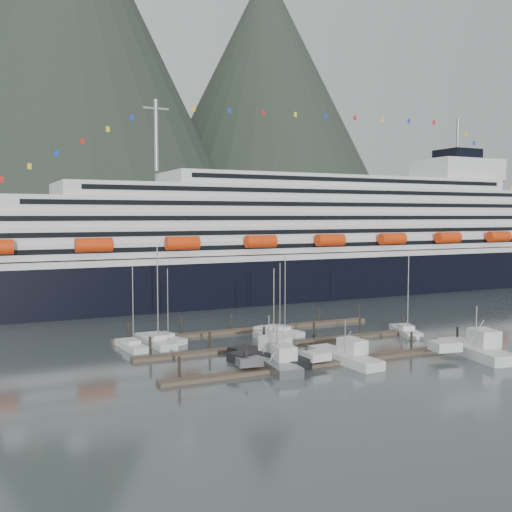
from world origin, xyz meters
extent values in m
plane|color=#465252|center=(0.00, 0.00, 0.00)|extent=(1600.00, 1600.00, 0.00)
cone|color=#212C22|center=(40.00, 560.00, 180.00)|extent=(400.00, 400.00, 420.00)
cone|color=#212C22|center=(300.00, 620.00, 155.00)|extent=(360.00, 360.00, 360.00)
cube|color=black|center=(25.00, 55.00, 4.00)|extent=(210.00, 28.00, 12.00)
cube|color=silver|center=(25.00, 55.00, 10.50)|extent=(205.80, 27.44, 1.50)
cube|color=silver|center=(30.00, 55.00, 13.10)|extent=(185.00, 26.00, 3.20)
cube|color=black|center=(30.00, 41.95, 13.26)|extent=(175.75, 0.20, 1.00)
cube|color=silver|center=(32.00, 55.00, 16.30)|extent=(180.00, 25.00, 3.20)
cube|color=black|center=(32.00, 42.45, 16.46)|extent=(171.00, 0.20, 1.00)
cube|color=silver|center=(34.00, 55.00, 19.50)|extent=(172.00, 24.00, 3.20)
cube|color=black|center=(34.00, 42.95, 19.66)|extent=(163.40, 0.20, 1.00)
cube|color=silver|center=(36.00, 55.00, 22.70)|extent=(160.00, 23.00, 3.20)
cube|color=black|center=(36.00, 43.45, 22.86)|extent=(152.00, 0.20, 1.00)
cube|color=silver|center=(38.00, 55.00, 25.80)|extent=(140.00, 22.00, 3.00)
cube|color=black|center=(38.00, 43.95, 25.95)|extent=(133.00, 0.20, 1.00)
cube|color=silver|center=(40.00, 55.00, 28.80)|extent=(95.00, 20.00, 3.00)
cube|color=black|center=(40.00, 44.95, 28.95)|extent=(90.25, 0.20, 1.00)
cube|color=silver|center=(80.00, 55.00, 33.30)|extent=(22.00, 16.00, 6.00)
cube|color=black|center=(80.00, 55.00, 37.80)|extent=(10.00, 10.00, 3.00)
cylinder|color=gray|center=(-10.00, 55.00, 38.30)|extent=(1.00, 1.00, 16.00)
cylinder|color=gray|center=(80.00, 55.00, 43.30)|extent=(0.80, 0.80, 10.00)
cylinder|color=#EE380C|center=(-27.00, 40.00, 14.50)|extent=(7.00, 2.80, 2.80)
cylinder|color=#EE380C|center=(-9.00, 40.00, 14.50)|extent=(7.00, 2.80, 2.80)
cylinder|color=#EE380C|center=(9.00, 40.00, 14.50)|extent=(7.00, 2.80, 2.80)
cylinder|color=#EE380C|center=(27.00, 40.00, 14.50)|extent=(7.00, 2.80, 2.80)
cylinder|color=#EE380C|center=(45.00, 40.00, 14.50)|extent=(7.00, 2.80, 2.80)
cylinder|color=#EE380C|center=(63.00, 40.00, 14.50)|extent=(7.00, 2.80, 2.80)
cylinder|color=#EE380C|center=(81.00, 40.00, 14.50)|extent=(7.00, 2.80, 2.80)
cube|color=#473A2E|center=(-5.00, -10.00, 0.25)|extent=(48.00, 2.00, 0.50)
cylinder|color=black|center=(-26.00, -8.90, 1.40)|extent=(0.36, 0.36, 3.20)
cylinder|color=black|center=(-17.00, -8.90, 1.40)|extent=(0.36, 0.36, 3.20)
cylinder|color=black|center=(-8.00, -8.90, 1.40)|extent=(0.36, 0.36, 3.20)
cylinder|color=black|center=(1.00, -8.90, 1.40)|extent=(0.36, 0.36, 3.20)
cylinder|color=black|center=(10.00, -8.90, 1.40)|extent=(0.36, 0.36, 3.20)
cylinder|color=black|center=(19.00, -8.90, 1.40)|extent=(0.36, 0.36, 3.20)
cube|color=#473A2E|center=(-5.00, 3.00, 0.25)|extent=(48.00, 2.00, 0.50)
cylinder|color=black|center=(-26.00, 4.10, 1.40)|extent=(0.36, 0.36, 3.20)
cylinder|color=black|center=(-17.00, 4.10, 1.40)|extent=(0.36, 0.36, 3.20)
cylinder|color=black|center=(-8.00, 4.10, 1.40)|extent=(0.36, 0.36, 3.20)
cylinder|color=black|center=(1.00, 4.10, 1.40)|extent=(0.36, 0.36, 3.20)
cylinder|color=black|center=(10.00, 4.10, 1.40)|extent=(0.36, 0.36, 3.20)
cylinder|color=black|center=(19.00, 4.10, 1.40)|extent=(0.36, 0.36, 3.20)
cube|color=#473A2E|center=(-5.00, 16.00, 0.25)|extent=(48.00, 2.00, 0.50)
cylinder|color=black|center=(-26.00, 17.10, 1.40)|extent=(0.36, 0.36, 3.20)
cylinder|color=black|center=(-17.00, 17.10, 1.40)|extent=(0.36, 0.36, 3.20)
cylinder|color=black|center=(-8.00, 17.10, 1.40)|extent=(0.36, 0.36, 3.20)
cylinder|color=black|center=(1.00, 17.10, 1.40)|extent=(0.36, 0.36, 3.20)
cylinder|color=black|center=(10.00, 17.10, 1.40)|extent=(0.36, 0.36, 3.20)
cylinder|color=black|center=(19.00, 17.10, 1.40)|extent=(0.36, 0.36, 3.20)
cube|color=silver|center=(-27.00, 11.03, 0.25)|extent=(3.41, 8.86, 1.34)
cube|color=silver|center=(-27.00, 11.03, 1.10)|extent=(2.23, 3.21, 0.77)
cylinder|color=gray|center=(-26.91, 10.17, 6.72)|extent=(0.15, 0.15, 11.72)
cube|color=silver|center=(-22.85, 12.47, 0.25)|extent=(3.97, 11.30, 1.55)
cube|color=silver|center=(-22.85, 12.47, 1.27)|extent=(2.59, 4.08, 0.89)
cylinder|color=gray|center=(-22.74, 11.37, 8.26)|extent=(0.18, 0.18, 14.52)
cube|color=silver|center=(-5.61, 6.25, 0.25)|extent=(3.35, 9.94, 1.44)
cube|color=silver|center=(-5.61, 6.25, 1.18)|extent=(2.29, 3.56, 0.82)
cylinder|color=gray|center=(-5.68, 5.27, 6.41)|extent=(0.16, 0.16, 10.96)
cube|color=silver|center=(-20.82, 14.20, 0.25)|extent=(5.23, 8.90, 1.21)
cube|color=silver|center=(-20.82, 14.20, 1.00)|extent=(2.71, 3.45, 0.69)
cylinder|color=gray|center=(-20.51, 13.40, 6.27)|extent=(0.14, 0.14, 10.98)
cube|color=silver|center=(-1.80, 11.92, 0.25)|extent=(5.63, 8.44, 1.28)
cube|color=silver|center=(-1.80, 11.92, 1.05)|extent=(2.87, 3.38, 0.73)
cylinder|color=gray|center=(-1.45, 11.18, 6.52)|extent=(0.15, 0.15, 11.40)
cube|color=silver|center=(-1.06, 11.44, 0.25)|extent=(4.81, 9.34, 1.21)
cube|color=silver|center=(-1.06, 11.44, 0.99)|extent=(2.59, 3.55, 0.69)
cylinder|color=gray|center=(-0.79, 10.58, 7.08)|extent=(0.14, 0.14, 12.60)
cube|color=silver|center=(18.00, 2.07, 0.25)|extent=(5.61, 9.63, 1.44)
cube|color=silver|center=(18.00, 2.07, 1.18)|extent=(3.02, 3.74, 0.82)
cylinder|color=gray|center=(17.69, 1.20, 7.19)|extent=(0.16, 0.16, 12.53)
cube|color=black|center=(-11.93, -5.36, 0.35)|extent=(7.84, 13.51, 2.01)
cube|color=black|center=(-16.59, -7.04, 1.61)|extent=(4.19, 3.86, 1.21)
cube|color=silver|center=(-10.70, -4.91, 2.31)|extent=(3.98, 4.64, 2.21)
cube|color=black|center=(-10.70, -4.91, 3.11)|extent=(3.70, 4.33, 0.50)
cylinder|color=gray|center=(-11.93, -5.36, 4.02)|extent=(0.16, 0.16, 5.02)
cube|color=gray|center=(-12.83, -9.51, 0.35)|extent=(4.33, 10.40, 1.84)
cube|color=gray|center=(-16.66, -9.12, 1.47)|extent=(3.34, 2.53, 1.10)
cube|color=silver|center=(-11.83, -9.61, 2.11)|extent=(2.87, 3.28, 2.02)
cube|color=black|center=(-11.83, -9.61, 2.85)|extent=(2.67, 3.06, 0.46)
cylinder|color=gray|center=(-12.83, -9.51, 3.68)|extent=(0.15, 0.15, 4.60)
cube|color=silver|center=(-2.37, -9.78, 0.35)|extent=(4.24, 13.02, 1.83)
cube|color=silver|center=(-7.22, -10.14, 1.46)|extent=(3.31, 3.04, 1.10)
cube|color=silver|center=(-1.10, -9.68, 2.10)|extent=(2.84, 4.02, 2.01)
cube|color=black|center=(-1.10, -9.68, 2.84)|extent=(2.64, 3.75, 0.46)
cylinder|color=gray|center=(-2.37, -9.78, 3.66)|extent=(0.15, 0.15, 4.57)
cube|color=silver|center=(16.60, -15.00, 0.35)|extent=(6.09, 13.85, 2.23)
cube|color=silver|center=(11.58, -14.19, 1.78)|extent=(4.21, 3.51, 1.34)
cube|color=silver|center=(17.92, -15.21, 2.56)|extent=(3.72, 4.46, 2.45)
cube|color=black|center=(17.92, -15.21, 3.46)|extent=(3.46, 4.16, 0.56)
cylinder|color=gray|center=(16.60, -15.00, 4.46)|extent=(0.18, 0.18, 5.58)
camera|label=1|loc=(-48.68, -77.95, 20.26)|focal=42.00mm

